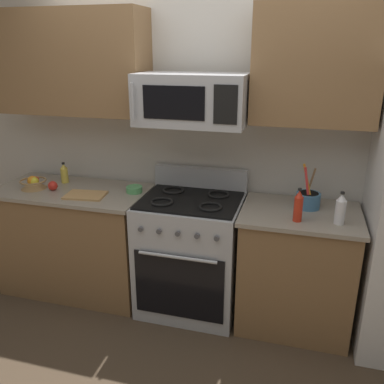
% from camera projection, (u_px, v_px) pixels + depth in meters
% --- Properties ---
extents(ground_plane, '(16.00, 16.00, 0.00)m').
position_uv_depth(ground_plane, '(162.00, 366.00, 2.72)').
color(ground_plane, '#473828').
extents(wall_back, '(8.00, 0.10, 2.60)m').
position_uv_depth(wall_back, '(204.00, 139.00, 3.29)').
color(wall_back, beige).
rests_on(wall_back, ground).
extents(counter_left, '(1.24, 0.64, 0.91)m').
position_uv_depth(counter_left, '(77.00, 239.00, 3.47)').
color(counter_left, olive).
rests_on(counter_left, ground).
extents(range_oven, '(0.76, 0.69, 1.09)m').
position_uv_depth(range_oven, '(191.00, 253.00, 3.21)').
color(range_oven, '#B2B5BA').
rests_on(range_oven, ground).
extents(counter_right, '(0.83, 0.64, 0.91)m').
position_uv_depth(counter_right, '(296.00, 269.00, 3.01)').
color(counter_right, olive).
rests_on(counter_right, ground).
extents(microwave, '(0.77, 0.44, 0.35)m').
position_uv_depth(microwave, '(192.00, 100.00, 2.84)').
color(microwave, '#B2B5BA').
extents(upper_cabinets_left, '(1.23, 0.34, 0.77)m').
position_uv_depth(upper_cabinets_left, '(70.00, 63.00, 3.15)').
color(upper_cabinets_left, olive).
extents(upper_cabinets_right, '(0.82, 0.34, 0.77)m').
position_uv_depth(upper_cabinets_right, '(316.00, 65.00, 2.69)').
color(upper_cabinets_right, olive).
extents(utensil_crock, '(0.17, 0.17, 0.33)m').
position_uv_depth(utensil_crock, '(308.00, 199.00, 2.92)').
color(utensil_crock, teal).
rests_on(utensil_crock, counter_right).
extents(fruit_basket, '(0.21, 0.21, 0.11)m').
position_uv_depth(fruit_basket, '(34.00, 183.00, 3.32)').
color(fruit_basket, '#9E7A4C').
rests_on(fruit_basket, counter_left).
extents(apple_loose, '(0.08, 0.08, 0.08)m').
position_uv_depth(apple_loose, '(53.00, 186.00, 3.28)').
color(apple_loose, red).
rests_on(apple_loose, counter_left).
extents(cutting_board, '(0.32, 0.24, 0.02)m').
position_uv_depth(cutting_board, '(85.00, 195.00, 3.16)').
color(cutting_board, tan).
rests_on(cutting_board, counter_left).
extents(bottle_oil, '(0.06, 0.06, 0.18)m').
position_uv_depth(bottle_oil, '(64.00, 174.00, 3.45)').
color(bottle_oil, gold).
rests_on(bottle_oil, counter_left).
extents(bottle_vinegar, '(0.07, 0.07, 0.22)m').
position_uv_depth(bottle_vinegar, '(340.00, 209.00, 2.64)').
color(bottle_vinegar, silver).
rests_on(bottle_vinegar, counter_right).
extents(bottle_hot_sauce, '(0.06, 0.06, 0.23)m').
position_uv_depth(bottle_hot_sauce, '(298.00, 206.00, 2.68)').
color(bottle_hot_sauce, red).
rests_on(bottle_hot_sauce, counter_right).
extents(prep_bowl, '(0.13, 0.13, 0.05)m').
position_uv_depth(prep_bowl, '(134.00, 189.00, 3.24)').
color(prep_bowl, '#59AD66').
rests_on(prep_bowl, counter_left).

